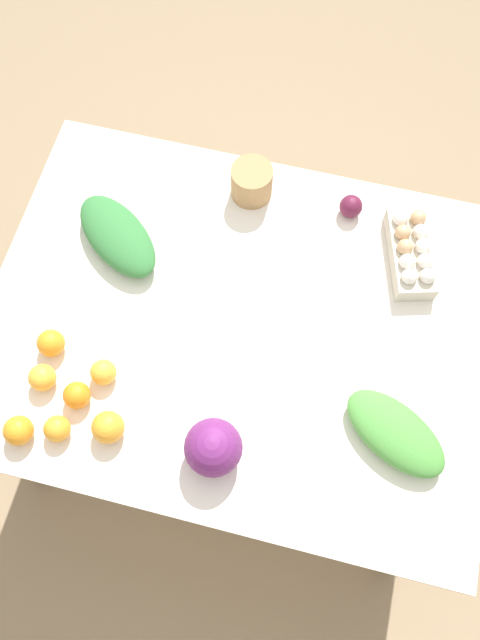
# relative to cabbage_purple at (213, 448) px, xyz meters

# --- Properties ---
(ground_plane) EXTENTS (8.00, 8.00, 0.00)m
(ground_plane) POSITION_rel_cabbage_purple_xyz_m (-0.02, 0.36, -0.85)
(ground_plane) COLOR #937A5B
(dining_table) EXTENTS (1.40, 1.07, 0.77)m
(dining_table) POSITION_rel_cabbage_purple_xyz_m (-0.02, 0.36, -0.16)
(dining_table) COLOR silver
(dining_table) RESTS_ON ground_plane
(cabbage_purple) EXTENTS (0.14, 0.14, 0.14)m
(cabbage_purple) POSITION_rel_cabbage_purple_xyz_m (0.00, 0.00, 0.00)
(cabbage_purple) COLOR #6B2366
(cabbage_purple) RESTS_ON dining_table
(egg_carton) EXTENTS (0.18, 0.29, 0.09)m
(egg_carton) POSITION_rel_cabbage_purple_xyz_m (0.40, 0.66, -0.03)
(egg_carton) COLOR beige
(egg_carton) RESTS_ON dining_table
(paper_bag) EXTENTS (0.12, 0.12, 0.11)m
(paper_bag) POSITION_rel_cabbage_purple_xyz_m (-0.09, 0.77, -0.02)
(paper_bag) COLOR #A87F51
(paper_bag) RESTS_ON dining_table
(greens_bunch_chard) EXTENTS (0.34, 0.31, 0.08)m
(greens_bunch_chard) POSITION_rel_cabbage_purple_xyz_m (-0.42, 0.52, -0.03)
(greens_bunch_chard) COLOR #337538
(greens_bunch_chard) RESTS_ON dining_table
(greens_bunch_kale) EXTENTS (0.32, 0.27, 0.07)m
(greens_bunch_kale) POSITION_rel_cabbage_purple_xyz_m (0.43, 0.15, -0.03)
(greens_bunch_kale) COLOR #4C933D
(greens_bunch_kale) RESTS_ON dining_table
(beet_root) EXTENTS (0.07, 0.07, 0.07)m
(beet_root) POSITION_rel_cabbage_purple_xyz_m (0.21, 0.77, -0.04)
(beet_root) COLOR #5B1933
(beet_root) RESTS_ON dining_table
(orange_0) EXTENTS (0.07, 0.07, 0.07)m
(orange_0) POSITION_rel_cabbage_purple_xyz_m (-0.49, 0.17, -0.04)
(orange_0) COLOR orange
(orange_0) RESTS_ON dining_table
(orange_1) EXTENTS (0.07, 0.07, 0.07)m
(orange_1) POSITION_rel_cabbage_purple_xyz_m (-0.48, 0.07, -0.04)
(orange_1) COLOR #F9A833
(orange_1) RESTS_ON dining_table
(orange_2) EXTENTS (0.07, 0.07, 0.07)m
(orange_2) POSITION_rel_cabbage_purple_xyz_m (-0.40, -0.04, -0.04)
(orange_2) COLOR orange
(orange_2) RESTS_ON dining_table
(orange_3) EXTENTS (0.08, 0.08, 0.08)m
(orange_3) POSITION_rel_cabbage_purple_xyz_m (-0.49, -0.07, -0.03)
(orange_3) COLOR orange
(orange_3) RESTS_ON dining_table
(orange_4) EXTENTS (0.07, 0.07, 0.07)m
(orange_4) POSITION_rel_cabbage_purple_xyz_m (-0.38, 0.05, -0.04)
(orange_4) COLOR orange
(orange_4) RESTS_ON dining_table
(orange_5) EXTENTS (0.07, 0.07, 0.07)m
(orange_5) POSITION_rel_cabbage_purple_xyz_m (-0.33, 0.13, -0.04)
(orange_5) COLOR #F9A833
(orange_5) RESTS_ON dining_table
(orange_6) EXTENTS (0.08, 0.08, 0.08)m
(orange_6) POSITION_rel_cabbage_purple_xyz_m (-0.27, -0.01, -0.03)
(orange_6) COLOR orange
(orange_6) RESTS_ON dining_table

